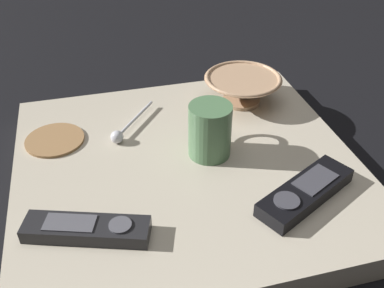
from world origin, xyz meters
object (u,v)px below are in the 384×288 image
Objects in this scene: cereal_bowl at (242,88)px; coffee_mug at (210,130)px; teaspoon at (122,132)px; drink_coaster at (55,140)px; tv_remote_far at (305,192)px; tv_remote_near at (87,229)px.

coffee_mug is at bearing -126.94° from cereal_bowl.
cereal_bowl reaches higher than teaspoon.
drink_coaster is (-0.38, -0.05, -0.03)m from cereal_bowl.
cereal_bowl is 0.86× the size of tv_remote_far.
teaspoon is at bearing 149.40° from coffee_mug.
tv_remote_near is 0.33m from tv_remote_far.
teaspoon is (-0.15, 0.09, -0.04)m from coffee_mug.
coffee_mug reaches higher than drink_coaster.
drink_coaster is at bearing 100.05° from tv_remote_near.
coffee_mug reaches higher than teaspoon.
teaspoon is at bearing -9.14° from drink_coaster.
coffee_mug is (-0.12, -0.15, 0.01)m from cereal_bowl.
teaspoon is at bearing 71.03° from tv_remote_near.
coffee_mug is 0.17m from teaspoon.
cereal_bowl is 0.27m from teaspoon.
coffee_mug is at bearing 126.23° from tv_remote_far.
tv_remote_near is (-0.34, -0.30, -0.02)m from cereal_bowl.
coffee_mug is at bearing -21.51° from drink_coaster.
tv_remote_near is at bearing -79.95° from drink_coaster.
coffee_mug is 0.29m from drink_coaster.
coffee_mug reaches higher than cereal_bowl.
cereal_bowl is 1.33× the size of teaspoon.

